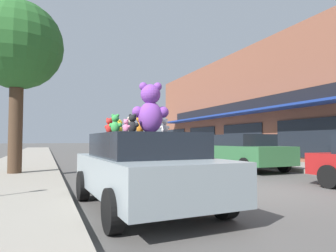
% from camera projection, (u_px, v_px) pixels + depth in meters
% --- Properties ---
extents(ground_plane, '(260.00, 260.00, 0.00)m').
position_uv_depth(ground_plane, '(255.00, 191.00, 7.55)').
color(ground_plane, '#514F4C').
extents(plush_art_car, '(2.22, 4.14, 1.43)m').
position_uv_depth(plush_art_car, '(144.00, 168.00, 5.71)').
color(plush_art_car, '#8C999E').
rests_on(plush_art_car, ground_plane).
extents(teddy_bear_giant, '(0.74, 0.52, 0.98)m').
position_uv_depth(teddy_bear_giant, '(150.00, 109.00, 5.72)').
color(teddy_bear_giant, purple).
rests_on(teddy_bear_giant, plush_art_car).
extents(teddy_bear_black, '(0.23, 0.24, 0.35)m').
position_uv_depth(teddy_bear_black, '(133.00, 124.00, 5.48)').
color(teddy_bear_black, black).
rests_on(teddy_bear_black, plush_art_car).
extents(teddy_bear_red, '(0.21, 0.21, 0.31)m').
position_uv_depth(teddy_bear_red, '(109.00, 126.00, 5.91)').
color(teddy_bear_red, red).
rests_on(teddy_bear_red, plush_art_car).
extents(teddy_bear_green, '(0.26, 0.23, 0.36)m').
position_uv_depth(teddy_bear_green, '(115.00, 124.00, 5.67)').
color(teddy_bear_green, green).
rests_on(teddy_bear_green, plush_art_car).
extents(teddy_bear_yellow, '(0.19, 0.24, 0.32)m').
position_uv_depth(teddy_bear_yellow, '(119.00, 127.00, 6.55)').
color(teddy_bear_yellow, yellow).
rests_on(teddy_bear_yellow, plush_art_car).
extents(teddy_bear_cream, '(0.25, 0.18, 0.34)m').
position_uv_depth(teddy_bear_cream, '(131.00, 126.00, 6.04)').
color(teddy_bear_cream, beige).
rests_on(teddy_bear_cream, plush_art_car).
extents(teddy_bear_white, '(0.23, 0.15, 0.32)m').
position_uv_depth(teddy_bear_white, '(165.00, 126.00, 6.26)').
color(teddy_bear_white, white).
rests_on(teddy_bear_white, plush_art_car).
extents(teddy_bear_orange, '(0.21, 0.29, 0.38)m').
position_uv_depth(teddy_bear_orange, '(140.00, 124.00, 5.98)').
color(teddy_bear_orange, orange).
rests_on(teddy_bear_orange, plush_art_car).
extents(teddy_bear_pink, '(0.14, 0.17, 0.23)m').
position_uv_depth(teddy_bear_pink, '(126.00, 126.00, 5.07)').
color(teddy_bear_pink, pink).
rests_on(teddy_bear_pink, plush_art_car).
extents(parked_car_far_center, '(2.11, 4.33, 1.54)m').
position_uv_depth(parked_car_far_center, '(244.00, 151.00, 12.99)').
color(parked_car_far_center, '#336B3D').
rests_on(parked_car_far_center, ground_plane).
extents(street_tree, '(3.10, 3.10, 6.02)m').
position_uv_depth(street_tree, '(17.00, 47.00, 10.49)').
color(street_tree, '#473323').
rests_on(street_tree, sidewalk_near).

